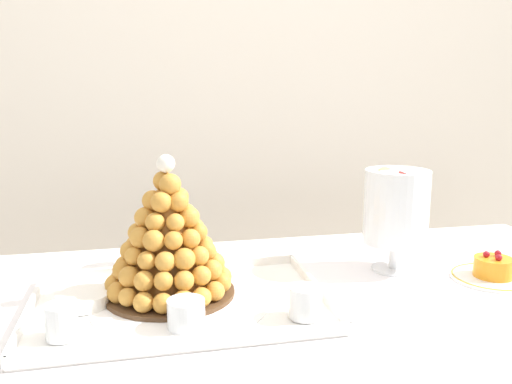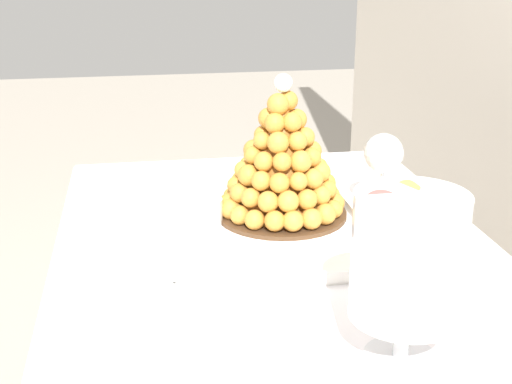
{
  "view_description": "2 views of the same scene",
  "coord_description": "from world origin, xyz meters",
  "px_view_note": "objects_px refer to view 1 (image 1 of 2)",
  "views": [
    {
      "loc": [
        -0.34,
        -0.95,
        1.18
      ],
      "look_at": [
        -0.12,
        0.06,
        0.97
      ],
      "focal_mm": 37.38,
      "sensor_mm": 36.0,
      "label": 1
    },
    {
      "loc": [
        0.94,
        -0.22,
        1.28
      ],
      "look_at": [
        -0.11,
        -0.05,
        0.9
      ],
      "focal_mm": 49.84,
      "sensor_mm": 36.0,
      "label": 2
    }
  ],
  "objects_px": {
    "serving_tray": "(181,304)",
    "dessert_cup_left": "(62,322)",
    "fruit_tart_plate": "(493,272)",
    "croquembouche": "(169,242)",
    "macaron_goblet": "(396,207)",
    "wine_glass": "(167,215)",
    "dessert_cup_mid_left": "(186,315)",
    "dessert_cup_centre": "(305,303)",
    "creme_brulee_ramekin": "(83,299)"
  },
  "relations": [
    {
      "from": "croquembouche",
      "to": "fruit_tart_plate",
      "type": "distance_m",
      "value": 0.68
    },
    {
      "from": "creme_brulee_ramekin",
      "to": "dessert_cup_left",
      "type": "bearing_deg",
      "value": -99.29
    },
    {
      "from": "serving_tray",
      "to": "dessert_cup_left",
      "type": "bearing_deg",
      "value": -153.13
    },
    {
      "from": "dessert_cup_mid_left",
      "to": "dessert_cup_left",
      "type": "bearing_deg",
      "value": 178.66
    },
    {
      "from": "fruit_tart_plate",
      "to": "dessert_cup_mid_left",
      "type": "bearing_deg",
      "value": -170.81
    },
    {
      "from": "macaron_goblet",
      "to": "wine_glass",
      "type": "distance_m",
      "value": 0.51
    },
    {
      "from": "serving_tray",
      "to": "creme_brulee_ramekin",
      "type": "height_order",
      "value": "creme_brulee_ramekin"
    },
    {
      "from": "macaron_goblet",
      "to": "fruit_tart_plate",
      "type": "xyz_separation_m",
      "value": [
        0.18,
        -0.1,
        -0.13
      ]
    },
    {
      "from": "serving_tray",
      "to": "dessert_cup_centre",
      "type": "height_order",
      "value": "dessert_cup_centre"
    },
    {
      "from": "creme_brulee_ramekin",
      "to": "wine_glass",
      "type": "relative_size",
      "value": 0.59
    },
    {
      "from": "dessert_cup_mid_left",
      "to": "macaron_goblet",
      "type": "relative_size",
      "value": 0.26
    },
    {
      "from": "creme_brulee_ramekin",
      "to": "croquembouche",
      "type": "bearing_deg",
      "value": 6.07
    },
    {
      "from": "dessert_cup_mid_left",
      "to": "macaron_goblet",
      "type": "bearing_deg",
      "value": 23.03
    },
    {
      "from": "dessert_cup_centre",
      "to": "creme_brulee_ramekin",
      "type": "bearing_deg",
      "value": 160.58
    },
    {
      "from": "dessert_cup_left",
      "to": "fruit_tart_plate",
      "type": "xyz_separation_m",
      "value": [
        0.85,
        0.1,
        -0.02
      ]
    },
    {
      "from": "dessert_cup_left",
      "to": "creme_brulee_ramekin",
      "type": "distance_m",
      "value": 0.13
    },
    {
      "from": "croquembouche",
      "to": "dessert_cup_mid_left",
      "type": "bearing_deg",
      "value": -82.98
    },
    {
      "from": "serving_tray",
      "to": "wine_glass",
      "type": "bearing_deg",
      "value": 92.14
    },
    {
      "from": "serving_tray",
      "to": "fruit_tart_plate",
      "type": "xyz_separation_m",
      "value": [
        0.66,
        0.0,
        0.01
      ]
    },
    {
      "from": "serving_tray",
      "to": "croquembouche",
      "type": "distance_m",
      "value": 0.12
    },
    {
      "from": "creme_brulee_ramekin",
      "to": "macaron_goblet",
      "type": "bearing_deg",
      "value": 6.26
    },
    {
      "from": "dessert_cup_centre",
      "to": "macaron_goblet",
      "type": "xyz_separation_m",
      "value": [
        0.27,
        0.21,
        0.11
      ]
    },
    {
      "from": "fruit_tart_plate",
      "to": "wine_glass",
      "type": "relative_size",
      "value": 1.05
    },
    {
      "from": "macaron_goblet",
      "to": "fruit_tart_plate",
      "type": "bearing_deg",
      "value": -27.96
    },
    {
      "from": "croquembouche",
      "to": "wine_glass",
      "type": "bearing_deg",
      "value": 87.76
    },
    {
      "from": "dessert_cup_centre",
      "to": "dessert_cup_mid_left",
      "type": "bearing_deg",
      "value": 178.87
    },
    {
      "from": "croquembouche",
      "to": "fruit_tart_plate",
      "type": "relative_size",
      "value": 1.59
    },
    {
      "from": "serving_tray",
      "to": "fruit_tart_plate",
      "type": "bearing_deg",
      "value": 0.23
    },
    {
      "from": "serving_tray",
      "to": "dessert_cup_mid_left",
      "type": "bearing_deg",
      "value": -89.06
    },
    {
      "from": "serving_tray",
      "to": "wine_glass",
      "type": "distance_m",
      "value": 0.26
    },
    {
      "from": "wine_glass",
      "to": "fruit_tart_plate",
      "type": "bearing_deg",
      "value": -19.42
    },
    {
      "from": "dessert_cup_mid_left",
      "to": "macaron_goblet",
      "type": "distance_m",
      "value": 0.53
    },
    {
      "from": "serving_tray",
      "to": "fruit_tart_plate",
      "type": "distance_m",
      "value": 0.66
    },
    {
      "from": "dessert_cup_left",
      "to": "wine_glass",
      "type": "bearing_deg",
      "value": 61.02
    },
    {
      "from": "serving_tray",
      "to": "dessert_cup_mid_left",
      "type": "xyz_separation_m",
      "value": [
        0.0,
        -0.1,
        0.02
      ]
    },
    {
      "from": "serving_tray",
      "to": "macaron_goblet",
      "type": "xyz_separation_m",
      "value": [
        0.48,
        0.1,
        0.14
      ]
    },
    {
      "from": "macaron_goblet",
      "to": "serving_tray",
      "type": "bearing_deg",
      "value": -168.33
    },
    {
      "from": "serving_tray",
      "to": "fruit_tart_plate",
      "type": "height_order",
      "value": "fruit_tart_plate"
    },
    {
      "from": "dessert_cup_centre",
      "to": "fruit_tart_plate",
      "type": "distance_m",
      "value": 0.46
    },
    {
      "from": "croquembouche",
      "to": "macaron_goblet",
      "type": "relative_size",
      "value": 1.13
    },
    {
      "from": "macaron_goblet",
      "to": "fruit_tart_plate",
      "type": "relative_size",
      "value": 1.41
    },
    {
      "from": "dessert_cup_left",
      "to": "serving_tray",
      "type": "bearing_deg",
      "value": 26.87
    },
    {
      "from": "dessert_cup_mid_left",
      "to": "creme_brulee_ramekin",
      "type": "bearing_deg",
      "value": 143.5
    },
    {
      "from": "macaron_goblet",
      "to": "wine_glass",
      "type": "relative_size",
      "value": 1.48
    },
    {
      "from": "croquembouche",
      "to": "dessert_cup_centre",
      "type": "height_order",
      "value": "croquembouche"
    },
    {
      "from": "croquembouche",
      "to": "fruit_tart_plate",
      "type": "xyz_separation_m",
      "value": [
        0.67,
        -0.04,
        -0.1
      ]
    },
    {
      "from": "fruit_tart_plate",
      "to": "wine_glass",
      "type": "bearing_deg",
      "value": 160.58
    },
    {
      "from": "dessert_cup_left",
      "to": "dessert_cup_centre",
      "type": "relative_size",
      "value": 0.99
    },
    {
      "from": "croquembouche",
      "to": "creme_brulee_ramekin",
      "type": "height_order",
      "value": "croquembouche"
    },
    {
      "from": "serving_tray",
      "to": "dessert_cup_left",
      "type": "distance_m",
      "value": 0.22
    }
  ]
}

